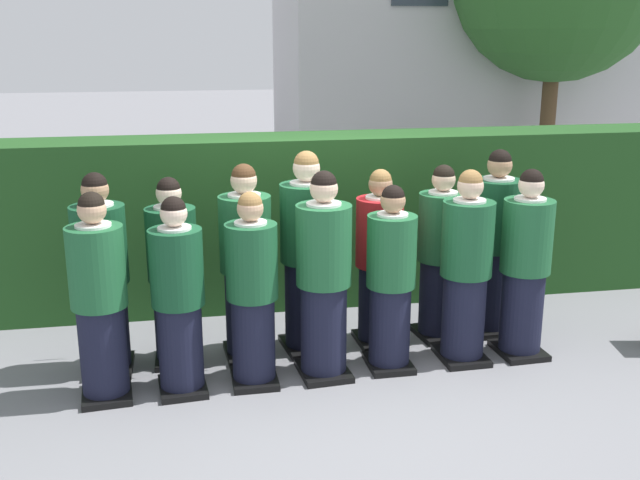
{
  "coord_description": "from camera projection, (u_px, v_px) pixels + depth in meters",
  "views": [
    {
      "loc": [
        -1.05,
        -5.5,
        2.69
      ],
      "look_at": [
        0.0,
        0.26,
        1.05
      ],
      "focal_mm": 42.25,
      "sensor_mm": 36.0,
      "label": 1
    }
  ],
  "objects": [
    {
      "name": "student_front_row_3",
      "position": [
        324.0,
        281.0,
        5.88
      ],
      "size": [
        0.43,
        0.51,
        1.67
      ],
      "color": "black",
      "rests_on": "ground"
    },
    {
      "name": "student_in_red_blazer",
      "position": [
        379.0,
        263.0,
        6.51
      ],
      "size": [
        0.41,
        0.5,
        1.56
      ],
      "color": "black",
      "rests_on": "ground"
    },
    {
      "name": "student_front_row_5",
      "position": [
        466.0,
        272.0,
        6.17
      ],
      "size": [
        0.42,
        0.47,
        1.62
      ],
      "color": "black",
      "rests_on": "ground"
    },
    {
      "name": "student_rear_row_3",
      "position": [
        307.0,
        257.0,
        6.37
      ],
      "size": [
        0.46,
        0.57,
        1.74
      ],
      "color": "black",
      "rests_on": "ground"
    },
    {
      "name": "student_front_row_4",
      "position": [
        391.0,
        283.0,
        6.04
      ],
      "size": [
        0.4,
        0.44,
        1.53
      ],
      "color": "black",
      "rests_on": "ground"
    },
    {
      "name": "student_front_row_6",
      "position": [
        525.0,
        269.0,
        6.28
      ],
      "size": [
        0.42,
        0.48,
        1.61
      ],
      "color": "black",
      "rests_on": "ground"
    },
    {
      "name": "student_front_row_2",
      "position": [
        252.0,
        295.0,
        5.77
      ],
      "size": [
        0.4,
        0.48,
        1.53
      ],
      "color": "black",
      "rests_on": "ground"
    },
    {
      "name": "ground_plane",
      "position": [
        326.0,
        373.0,
        6.11
      ],
      "size": [
        60.0,
        60.0,
        0.0
      ],
      "primitive_type": "plane",
      "color": "slate"
    },
    {
      "name": "student_rear_row_2",
      "position": [
        246.0,
        267.0,
        6.23
      ],
      "size": [
        0.43,
        0.5,
        1.66
      ],
      "color": "black",
      "rests_on": "ground"
    },
    {
      "name": "student_front_row_0",
      "position": [
        100.0,
        303.0,
        5.52
      ],
      "size": [
        0.41,
        0.49,
        1.59
      ],
      "color": "black",
      "rests_on": "ground"
    },
    {
      "name": "hedge",
      "position": [
        293.0,
        220.0,
        7.56
      ],
      "size": [
        11.07,
        0.7,
        1.69
      ],
      "color": "#214C1E",
      "rests_on": "ground"
    },
    {
      "name": "student_rear_row_0",
      "position": [
        102.0,
        279.0,
        5.97
      ],
      "size": [
        0.43,
        0.51,
        1.64
      ],
      "color": "black",
      "rests_on": "ground"
    },
    {
      "name": "student_rear_row_6",
      "position": [
        494.0,
        247.0,
        6.77
      ],
      "size": [
        0.44,
        0.49,
        1.69
      ],
      "color": "black",
      "rests_on": "ground"
    },
    {
      "name": "student_front_row_1",
      "position": [
        178.0,
        301.0,
        5.63
      ],
      "size": [
        0.4,
        0.5,
        1.53
      ],
      "color": "black",
      "rests_on": "ground"
    },
    {
      "name": "student_rear_row_5",
      "position": [
        440.0,
        257.0,
        6.65
      ],
      "size": [
        0.42,
        0.49,
        1.58
      ],
      "color": "black",
      "rests_on": "ground"
    },
    {
      "name": "student_rear_row_1",
      "position": [
        173.0,
        276.0,
        6.14
      ],
      "size": [
        0.41,
        0.5,
        1.57
      ],
      "color": "black",
      "rests_on": "ground"
    }
  ]
}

